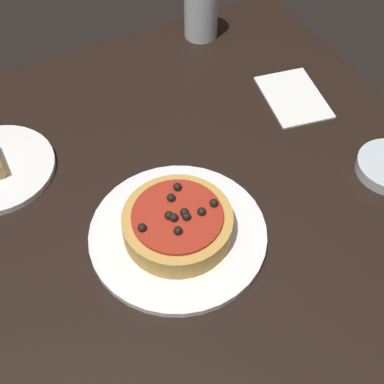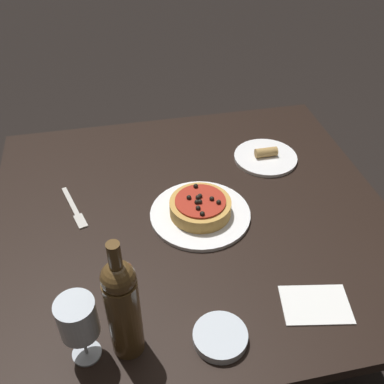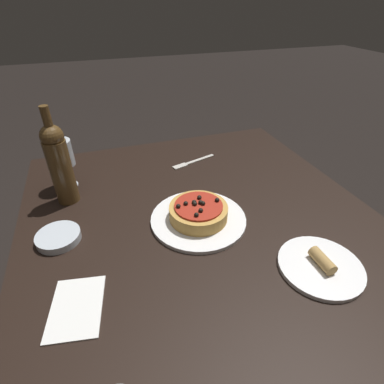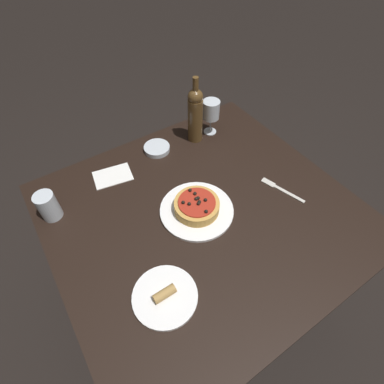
# 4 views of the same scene
# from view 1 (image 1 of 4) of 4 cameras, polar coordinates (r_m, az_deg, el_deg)

# --- Properties ---
(dining_table) EXTENTS (1.16, 1.09, 0.74)m
(dining_table) POSITION_cam_1_polar(r_m,az_deg,el_deg) (0.95, -1.60, -8.91)
(dining_table) COLOR black
(dining_table) RESTS_ON ground_plane
(dinner_plate) EXTENTS (0.29, 0.29, 0.01)m
(dinner_plate) POSITION_cam_1_polar(r_m,az_deg,el_deg) (0.88, -1.51, -4.51)
(dinner_plate) COLOR white
(dinner_plate) RESTS_ON dining_table
(pizza) EXTENTS (0.18, 0.18, 0.06)m
(pizza) POSITION_cam_1_polar(r_m,az_deg,el_deg) (0.86, -1.55, -3.39)
(pizza) COLOR gold
(pizza) RESTS_ON dinner_plate
(water_cup) EXTENTS (0.08, 0.08, 0.12)m
(water_cup) POSITION_cam_1_polar(r_m,az_deg,el_deg) (1.26, 0.98, 18.65)
(water_cup) COLOR silver
(water_cup) RESTS_ON dining_table
(paper_napkin) EXTENTS (0.18, 0.14, 0.00)m
(paper_napkin) POSITION_cam_1_polar(r_m,az_deg,el_deg) (1.13, 10.77, 9.92)
(paper_napkin) COLOR white
(paper_napkin) RESTS_ON dining_table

